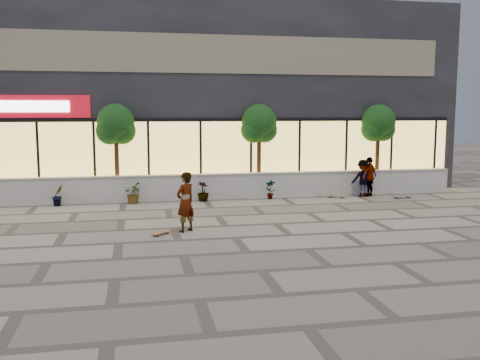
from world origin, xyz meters
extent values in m
plane|color=#A0998A|center=(0.00, 0.00, 0.00)|extent=(80.00, 80.00, 0.00)
cube|color=silver|center=(0.00, 7.00, 0.50)|extent=(22.00, 0.35, 1.00)
cube|color=#B2AFA8|center=(0.00, 7.00, 1.02)|extent=(22.00, 0.42, 0.04)
cube|color=black|center=(0.00, 12.50, 4.25)|extent=(24.00, 9.00, 8.50)
cube|color=#E6C25C|center=(0.00, 7.98, 1.70)|extent=(23.04, 0.05, 3.00)
cube|color=black|center=(0.00, 7.95, 3.25)|extent=(23.04, 0.08, 0.15)
cube|color=#A70B19|center=(-7.00, 7.93, 3.80)|extent=(5.00, 0.10, 0.90)
cube|color=white|center=(-7.00, 7.86, 3.80)|extent=(3.40, 0.06, 0.45)
cube|color=brown|center=(0.00, 7.98, 6.00)|extent=(21.60, 0.05, 1.60)
imported|color=#133D15|center=(-5.70, 6.45, 0.41)|extent=(0.57, 0.57, 0.81)
imported|color=#133D15|center=(-2.90, 6.45, 0.41)|extent=(0.68, 0.77, 0.81)
imported|color=#133D15|center=(-0.10, 6.45, 0.41)|extent=(0.64, 0.64, 0.81)
imported|color=#133D15|center=(2.70, 6.45, 0.41)|extent=(0.46, 0.35, 0.81)
cylinder|color=#49281A|center=(-3.50, 7.70, 1.62)|extent=(0.18, 0.18, 3.24)
sphere|color=#133D15|center=(-3.50, 7.70, 3.17)|extent=(1.50, 1.50, 1.50)
sphere|color=#133D15|center=(-3.75, 7.65, 2.81)|extent=(1.10, 1.10, 1.10)
sphere|color=#133D15|center=(-3.25, 7.75, 2.81)|extent=(1.10, 1.10, 1.10)
cylinder|color=#49281A|center=(2.50, 7.70, 1.62)|extent=(0.18, 0.18, 3.24)
sphere|color=#133D15|center=(2.50, 7.70, 3.17)|extent=(1.50, 1.50, 1.50)
sphere|color=#133D15|center=(2.25, 7.65, 2.81)|extent=(1.10, 1.10, 1.10)
sphere|color=#133D15|center=(2.75, 7.75, 2.81)|extent=(1.10, 1.10, 1.10)
cylinder|color=#49281A|center=(8.00, 7.70, 1.62)|extent=(0.18, 0.18, 3.24)
sphere|color=#133D15|center=(8.00, 7.70, 3.17)|extent=(1.50, 1.50, 1.50)
sphere|color=#133D15|center=(7.75, 7.65, 2.81)|extent=(1.10, 1.10, 1.10)
sphere|color=#133D15|center=(8.25, 7.75, 2.81)|extent=(1.10, 1.10, 1.10)
imported|color=silver|center=(-1.32, 1.08, 0.91)|extent=(0.79, 0.75, 1.81)
imported|color=white|center=(7.00, 6.30, 0.85)|extent=(1.05, 0.91, 1.69)
imported|color=maroon|center=(6.70, 6.30, 0.79)|extent=(1.02, 0.59, 1.57)
cube|color=#945830|center=(-2.07, 0.77, 0.08)|extent=(0.64, 0.61, 0.02)
cylinder|color=black|center=(-1.96, 0.97, 0.03)|extent=(0.06, 0.05, 0.05)
cylinder|color=black|center=(-1.87, 0.87, 0.03)|extent=(0.06, 0.05, 0.05)
cylinder|color=black|center=(-2.27, 0.67, 0.03)|extent=(0.06, 0.05, 0.05)
cylinder|color=black|center=(-2.19, 0.58, 0.03)|extent=(0.06, 0.05, 0.05)
cube|color=#A06B34|center=(5.49, 6.20, 0.09)|extent=(0.79, 0.54, 0.02)
cylinder|color=black|center=(5.74, 6.15, 0.03)|extent=(0.06, 0.05, 0.06)
cylinder|color=black|center=(5.68, 6.03, 0.03)|extent=(0.06, 0.05, 0.06)
cylinder|color=black|center=(5.31, 6.37, 0.03)|extent=(0.06, 0.05, 0.06)
cylinder|color=black|center=(5.25, 6.25, 0.03)|extent=(0.06, 0.05, 0.06)
cube|color=#5A4B8A|center=(8.14, 5.54, 0.09)|extent=(0.89, 0.30, 0.02)
cylinder|color=black|center=(8.40, 5.64, 0.03)|extent=(0.07, 0.04, 0.06)
cylinder|color=black|center=(8.41, 5.48, 0.03)|extent=(0.07, 0.04, 0.06)
cylinder|color=black|center=(7.87, 5.59, 0.03)|extent=(0.07, 0.04, 0.06)
cylinder|color=black|center=(7.88, 5.43, 0.03)|extent=(0.07, 0.04, 0.06)
camera|label=1|loc=(-2.78, -14.72, 3.60)|focal=40.00mm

